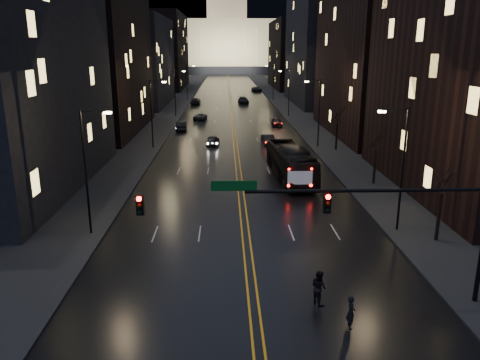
{
  "coord_description": "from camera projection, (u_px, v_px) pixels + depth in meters",
  "views": [
    {
      "loc": [
        -1.39,
        -21.31,
        12.76
      ],
      "look_at": [
        -0.38,
        10.5,
        3.84
      ],
      "focal_mm": 35.0,
      "sensor_mm": 36.0,
      "label": 1
    }
  ],
  "objects": [
    {
      "name": "building_left_near",
      "position": [
        4.0,
        70.0,
        41.55
      ],
      "size": [
        12.0,
        28.0,
        22.0
      ],
      "primitive_type": "cube",
      "color": "black",
      "rests_on": "ground"
    },
    {
      "name": "tree_right_near",
      "position": [
        443.0,
        178.0,
        30.87
      ],
      "size": [
        2.4,
        2.4,
        6.65
      ],
      "color": "black",
      "rests_on": "ground"
    },
    {
      "name": "streetlamp_left_mid",
      "position": [
        153.0,
        110.0,
        60.78
      ],
      "size": [
        2.13,
        0.25,
        9.0
      ],
      "color": "black",
      "rests_on": "ground"
    },
    {
      "name": "center_line",
      "position": [
        229.0,
        91.0,
        149.09
      ],
      "size": [
        0.62,
        320.0,
        0.01
      ],
      "primitive_type": "cube",
      "color": "orange",
      "rests_on": "road"
    },
    {
      "name": "tree_right_mid",
      "position": [
        377.0,
        139.0,
        44.34
      ],
      "size": [
        2.4,
        2.4,
        6.65
      ],
      "color": "black",
      "rests_on": "ground"
    },
    {
      "name": "sidewalk_right",
      "position": [
        273.0,
        90.0,
        149.51
      ],
      "size": [
        8.0,
        320.0,
        0.16
      ],
      "primitive_type": "cube",
      "color": "black",
      "rests_on": "ground"
    },
    {
      "name": "building_left_dist",
      "position": [
        165.0,
        51.0,
        154.84
      ],
      "size": [
        12.0,
        40.0,
        24.0
      ],
      "primitive_type": "cube",
      "color": "black",
      "rests_on": "ground"
    },
    {
      "name": "streetlamp_right_far",
      "position": [
        288.0,
        90.0,
        90.32
      ],
      "size": [
        2.13,
        0.25,
        9.0
      ],
      "color": "black",
      "rests_on": "ground"
    },
    {
      "name": "receding_car_a",
      "position": [
        268.0,
        140.0,
        64.43
      ],
      "size": [
        1.93,
        4.38,
        1.4
      ],
      "primitive_type": "imported",
      "rotation": [
        0.0,
        0.0,
        0.11
      ],
      "color": "black",
      "rests_on": "ground"
    },
    {
      "name": "building_right_dist",
      "position": [
        291.0,
        55.0,
        156.4
      ],
      "size": [
        12.0,
        40.0,
        22.0
      ],
      "primitive_type": "cube",
      "color": "black",
      "rests_on": "ground"
    },
    {
      "name": "receding_car_d",
      "position": [
        257.0,
        89.0,
        145.57
      ],
      "size": [
        3.13,
        5.81,
        1.55
      ],
      "primitive_type": "imported",
      "rotation": [
        0.0,
        0.0,
        0.1
      ],
      "color": "black",
      "rests_on": "ground"
    },
    {
      "name": "sidewalk_left",
      "position": [
        185.0,
        90.0,
        148.65
      ],
      "size": [
        8.0,
        320.0,
        0.16
      ],
      "primitive_type": "cube",
      "color": "black",
      "rests_on": "ground"
    },
    {
      "name": "receding_car_b",
      "position": [
        277.0,
        122.0,
        80.37
      ],
      "size": [
        1.77,
        4.18,
        1.41
      ],
      "primitive_type": "imported",
      "rotation": [
        0.0,
        0.0,
        -0.03
      ],
      "color": "black",
      "rests_on": "ground"
    },
    {
      "name": "tree_right_far",
      "position": [
        338.0,
        116.0,
        59.74
      ],
      "size": [
        2.4,
        2.4,
        6.65
      ],
      "color": "black",
      "rests_on": "ground"
    },
    {
      "name": "streetlamp_left_dist",
      "position": [
        188.0,
        81.0,
        118.53
      ],
      "size": [
        2.13,
        0.25,
        9.0
      ],
      "color": "black",
      "rests_on": "ground"
    },
    {
      "name": "road",
      "position": [
        229.0,
        91.0,
        149.1
      ],
      "size": [
        20.0,
        320.0,
        0.02
      ],
      "primitive_type": "cube",
      "color": "black",
      "rests_on": "ground"
    },
    {
      "name": "bus",
      "position": [
        291.0,
        163.0,
        47.09
      ],
      "size": [
        3.84,
        12.25,
        3.36
      ],
      "primitive_type": "imported",
      "rotation": [
        0.0,
        0.0,
        0.09
      ],
      "color": "black",
      "rests_on": "ground"
    },
    {
      "name": "oncoming_car_d",
      "position": [
        195.0,
        101.0,
        112.12
      ],
      "size": [
        2.34,
        5.32,
        1.52
      ],
      "primitive_type": "imported",
      "rotation": [
        0.0,
        0.0,
        3.1
      ],
      "color": "black",
      "rests_on": "ground"
    },
    {
      "name": "streetlamp_right_near",
      "position": [
        401.0,
        163.0,
        32.58
      ],
      "size": [
        2.13,
        0.25,
        9.0
      ],
      "color": "black",
      "rests_on": "ground"
    },
    {
      "name": "receding_car_c",
      "position": [
        243.0,
        100.0,
        113.31
      ],
      "size": [
        2.75,
        5.52,
        1.54
      ],
      "primitive_type": "imported",
      "rotation": [
        0.0,
        0.0,
        0.11
      ],
      "color": "black",
      "rests_on": "ground"
    },
    {
      "name": "ground",
      "position": [
        254.0,
        307.0,
        23.99
      ],
      "size": [
        900.0,
        900.0,
        0.0
      ],
      "primitive_type": "plane",
      "color": "black",
      "rests_on": "ground"
    },
    {
      "name": "capitol",
      "position": [
        227.0,
        41.0,
        259.95
      ],
      "size": [
        90.0,
        50.0,
        58.5
      ],
      "color": "black",
      "rests_on": "ground"
    },
    {
      "name": "oncoming_car_b",
      "position": [
        182.0,
        126.0,
        75.87
      ],
      "size": [
        1.95,
        4.77,
        1.54
      ],
      "primitive_type": "imported",
      "rotation": [
        0.0,
        0.0,
        3.21
      ],
      "color": "black",
      "rests_on": "ground"
    },
    {
      "name": "building_left_far",
      "position": [
        141.0,
        61.0,
        109.19
      ],
      "size": [
        12.0,
        34.0,
        20.0
      ],
      "primitive_type": "cube",
      "color": "black",
      "rests_on": "ground"
    },
    {
      "name": "building_right_mid",
      "position": [
        320.0,
        48.0,
        109.66
      ],
      "size": [
        12.0,
        34.0,
        26.0
      ],
      "primitive_type": "cube",
      "color": "black",
      "rests_on": "ground"
    },
    {
      "name": "pedestrian_a",
      "position": [
        351.0,
        312.0,
        21.98
      ],
      "size": [
        0.41,
        0.61,
        1.67
      ],
      "primitive_type": "imported",
      "rotation": [
        0.0,
        0.0,
        1.56
      ],
      "color": "black",
      "rests_on": "ground"
    },
    {
      "name": "streetlamp_left_far",
      "position": [
        176.0,
        91.0,
        89.65
      ],
      "size": [
        2.13,
        0.25,
        9.0
      ],
      "color": "black",
      "rests_on": "ground"
    },
    {
      "name": "streetlamp_left_near",
      "position": [
        88.0,
        166.0,
        31.91
      ],
      "size": [
        2.13,
        0.25,
        9.0
      ],
      "color": "black",
      "rests_on": "ground"
    },
    {
      "name": "streetlamp_right_dist",
      "position": [
        273.0,
        80.0,
        119.19
      ],
      "size": [
        2.13,
        0.25,
        9.0
      ],
      "color": "black",
      "rests_on": "ground"
    },
    {
      "name": "oncoming_car_c",
      "position": [
        200.0,
        116.0,
        87.31
      ],
      "size": [
        2.58,
        4.82,
        1.29
      ],
      "primitive_type": "imported",
      "rotation": [
        0.0,
        0.0,
        3.04
      ],
      "color": "black",
      "rests_on": "ground"
    },
    {
      "name": "traffic_signal",
      "position": [
        376.0,
        212.0,
        22.79
      ],
      "size": [
        17.29,
        0.45,
        7.0
      ],
      "color": "black",
      "rests_on": "ground"
    },
    {
      "name": "streetlamp_right_mid",
      "position": [
        318.0,
        110.0,
        61.45
      ],
      "size": [
        2.13,
        0.25,
        9.0
      ],
      "color": "black",
      "rests_on": "ground"
    },
    {
      "name": "pedestrian_b",
      "position": [
        319.0,
        287.0,
        24.1
      ],
      "size": [
        0.84,
        1.03,
        1.86
      ],
      "primitive_type": "imported",
      "rotation": [
        0.0,
        0.0,
        2.02
      ],
      "color": "black",
      "rests_on": "ground"
    },
    {
      "name": "building_right_tall",
      "position": [
        379.0,
        4.0,
        67.62
      ],
      "size": [
        12.0,
        30.0,
        38.0
      ],
      "primitive_type": "cube",
      "color": "black",
      "rests_on": "ground"
    },
    {
      "name": "building_left_mid",
      "position": [
        97.0,
        41.0,
        71.54
      ],
      "size": [
        12.0,
        30.0,
        28.0
      ],
      "primitive_type": "cube",
      "color": "black",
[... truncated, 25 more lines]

